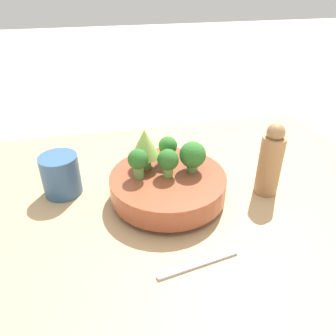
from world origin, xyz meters
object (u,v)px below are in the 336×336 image
at_px(bowl, 168,185).
at_px(fork, 198,264).
at_px(pepper_mill, 270,161).
at_px(cup, 61,175).

xyz_separation_m(bowl, fork, (0.01, -0.21, -0.03)).
height_order(pepper_mill, fork, pepper_mill).
distance_m(pepper_mill, fork, 0.31).
height_order(cup, fork, cup).
relative_size(bowl, cup, 2.68).
bearing_deg(pepper_mill, cup, 167.40).
bearing_deg(pepper_mill, bowl, 173.84).
xyz_separation_m(cup, fork, (0.25, -0.30, -0.05)).
xyz_separation_m(bowl, pepper_mill, (0.24, -0.03, 0.05)).
bearing_deg(cup, fork, -49.67).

